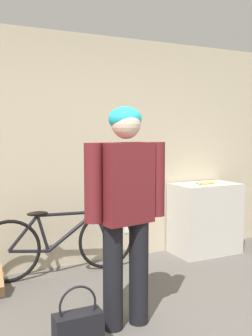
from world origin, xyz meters
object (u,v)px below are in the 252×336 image
object	(u,v)px
person	(126,200)
banana	(206,183)
bicycle	(60,242)
handbag	(78,328)

from	to	relation	value
person	banana	bearing A→B (deg)	25.48
person	banana	world-z (taller)	person
person	banana	size ratio (longest dim) A/B	6.15
bicycle	banana	xyz separation A→B (m)	(1.83, -0.08, 0.54)
person	bicycle	bearing A→B (deg)	86.59
person	banana	xyz separation A→B (m)	(1.68, 1.20, -0.11)
handbag	bicycle	bearing A→B (deg)	78.46
person	bicycle	xyz separation A→B (m)	(-0.15, 1.28, -0.65)
handbag	person	bearing A→B (deg)	18.58
banana	handbag	distance (m)	2.63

